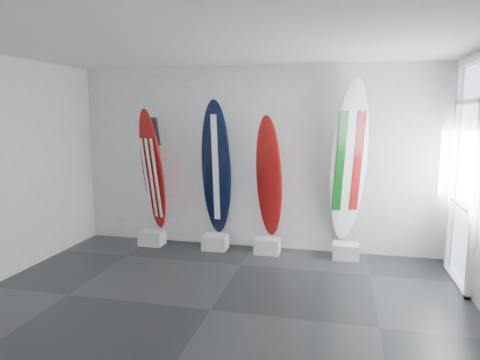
% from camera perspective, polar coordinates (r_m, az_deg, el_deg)
% --- Properties ---
extents(floor, '(6.00, 6.00, 0.00)m').
position_cam_1_polar(floor, '(5.17, -3.91, -16.77)').
color(floor, black).
rests_on(floor, ground).
extents(ceiling, '(6.00, 6.00, 0.00)m').
position_cam_1_polar(ceiling, '(4.74, -4.30, 18.13)').
color(ceiling, white).
rests_on(ceiling, wall_back).
extents(wall_back, '(6.00, 0.00, 6.00)m').
position_cam_1_polar(wall_back, '(7.13, 1.85, 2.86)').
color(wall_back, silver).
rests_on(wall_back, ground).
extents(wall_front, '(6.00, 0.00, 6.00)m').
position_cam_1_polar(wall_front, '(2.51, -21.43, -8.57)').
color(wall_front, silver).
rests_on(wall_front, ground).
extents(display_block_usa, '(0.40, 0.30, 0.24)m').
position_cam_1_polar(display_block_usa, '(7.62, -11.54, -7.52)').
color(display_block_usa, white).
rests_on(display_block_usa, floor).
extents(surfboard_usa, '(0.59, 0.54, 2.09)m').
position_cam_1_polar(surfboard_usa, '(7.48, -11.49, 1.26)').
color(surfboard_usa, maroon).
rests_on(surfboard_usa, display_block_usa).
extents(display_block_navy, '(0.40, 0.30, 0.24)m').
position_cam_1_polar(display_block_navy, '(7.24, -3.31, -8.22)').
color(display_block_navy, white).
rests_on(display_block_navy, floor).
extents(surfboard_navy, '(0.52, 0.32, 2.23)m').
position_cam_1_polar(surfboard_navy, '(7.08, -3.16, 1.59)').
color(surfboard_navy, black).
rests_on(surfboard_navy, display_block_navy).
extents(display_block_swiss, '(0.40, 0.30, 0.24)m').
position_cam_1_polar(display_block_swiss, '(7.05, 3.63, -8.69)').
color(display_block_swiss, white).
rests_on(display_block_swiss, floor).
extents(surfboard_swiss, '(0.52, 0.44, 1.98)m').
position_cam_1_polar(surfboard_swiss, '(6.90, 3.86, 0.37)').
color(surfboard_swiss, maroon).
rests_on(surfboard_swiss, display_block_swiss).
extents(display_block_italy, '(0.40, 0.30, 0.24)m').
position_cam_1_polar(display_block_italy, '(6.96, 13.80, -9.15)').
color(display_block_italy, white).
rests_on(display_block_italy, floor).
extents(surfboard_italy, '(0.69, 0.62, 2.53)m').
position_cam_1_polar(surfboard_italy, '(6.78, 14.21, 2.29)').
color(surfboard_italy, white).
rests_on(surfboard_italy, display_block_italy).
extents(wall_outlet, '(0.09, 0.02, 0.13)m').
position_cam_1_polar(wall_outlet, '(8.15, -15.44, -4.93)').
color(wall_outlet, silver).
rests_on(wall_outlet, wall_back).
extents(glass_door, '(0.12, 1.16, 2.85)m').
position_cam_1_polar(glass_door, '(6.27, 27.64, 0.39)').
color(glass_door, white).
rests_on(glass_door, floor).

